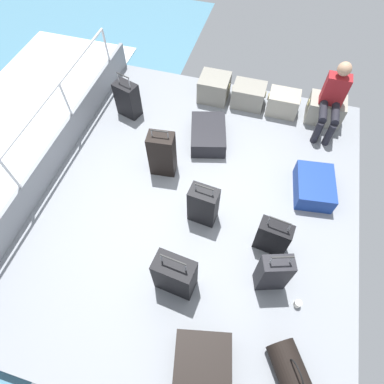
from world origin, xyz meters
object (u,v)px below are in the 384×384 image
at_px(suitcase_4, 273,273).
at_px(cargo_crate_2, 283,103).
at_px(cargo_crate_0, 214,88).
at_px(passenger_seated, 333,98).
at_px(suitcase_8, 314,186).
at_px(duffel_bag, 292,375).
at_px(suitcase_0, 175,275).
at_px(suitcase_5, 202,371).
at_px(cargo_crate_3, 325,109).
at_px(suitcase_6, 273,237).
at_px(suitcase_1, 203,205).
at_px(suitcase_2, 128,99).
at_px(suitcase_3, 208,135).
at_px(cargo_crate_1, 248,95).
at_px(paper_cup, 298,304).
at_px(suitcase_7, 162,154).

bearing_deg(suitcase_4, cargo_crate_2, 94.58).
height_order(cargo_crate_0, passenger_seated, passenger_seated).
xyz_separation_m(suitcase_8, duffel_bag, (-0.04, -2.40, 0.02)).
distance_m(suitcase_0, suitcase_5, 1.00).
bearing_deg(cargo_crate_3, suitcase_6, -101.17).
distance_m(cargo_crate_0, cargo_crate_2, 1.19).
height_order(suitcase_1, suitcase_2, suitcase_2).
bearing_deg(cargo_crate_0, suitcase_2, -148.45).
bearing_deg(cargo_crate_0, suitcase_5, -77.62).
height_order(cargo_crate_2, duffel_bag, duffel_bag).
distance_m(cargo_crate_0, passenger_seated, 1.92).
relative_size(cargo_crate_3, suitcase_3, 0.70).
height_order(cargo_crate_1, suitcase_8, cargo_crate_1).
height_order(suitcase_2, paper_cup, suitcase_2).
distance_m(cargo_crate_0, suitcase_5, 4.28).
relative_size(suitcase_7, suitcase_8, 1.13).
bearing_deg(suitcase_0, suitcase_5, -56.20).
bearing_deg(duffel_bag, suitcase_8, 89.08).
distance_m(suitcase_2, suitcase_4, 3.52).
bearing_deg(suitcase_5, passenger_seated, 76.49).
height_order(cargo_crate_0, suitcase_3, cargo_crate_0).
height_order(suitcase_2, suitcase_7, suitcase_7).
relative_size(suitcase_0, suitcase_4, 0.99).
xyz_separation_m(suitcase_5, duffel_bag, (0.88, 0.21, 0.03)).
xyz_separation_m(suitcase_1, duffel_bag, (1.35, -1.58, -0.16)).
bearing_deg(suitcase_8, suitcase_3, 161.96).
xyz_separation_m(passenger_seated, suitcase_1, (-1.43, -2.19, -0.27)).
xyz_separation_m(cargo_crate_1, paper_cup, (1.20, -3.22, -0.14)).
relative_size(passenger_seated, suitcase_0, 1.38).
height_order(suitcase_4, duffel_bag, suitcase_4).
xyz_separation_m(cargo_crate_0, suitcase_8, (1.83, -1.56, -0.07)).
xyz_separation_m(suitcase_0, duffel_bag, (1.42, -0.60, -0.16)).
xyz_separation_m(suitcase_5, suitcase_7, (-1.24, 2.41, 0.23)).
height_order(suitcase_3, suitcase_8, suitcase_8).
height_order(cargo_crate_0, suitcase_8, cargo_crate_0).
relative_size(passenger_seated, suitcase_7, 1.33).
bearing_deg(suitcase_0, suitcase_1, 86.07).
xyz_separation_m(passenger_seated, suitcase_3, (-1.71, -0.82, -0.45)).
distance_m(suitcase_3, paper_cup, 2.74).
relative_size(duffel_bag, paper_cup, 6.83).
height_order(passenger_seated, suitcase_4, passenger_seated).
height_order(suitcase_5, suitcase_6, suitcase_6).
height_order(suitcase_1, suitcase_3, suitcase_1).
bearing_deg(suitcase_4, duffel_bag, -68.70).
xyz_separation_m(suitcase_0, suitcase_5, (0.54, -0.81, -0.19)).
distance_m(cargo_crate_1, suitcase_0, 3.38).
bearing_deg(suitcase_4, suitcase_1, 146.62).
bearing_deg(suitcase_7, suitcase_3, 56.93).
relative_size(cargo_crate_1, suitcase_4, 0.71).
height_order(cargo_crate_1, suitcase_7, suitcase_7).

